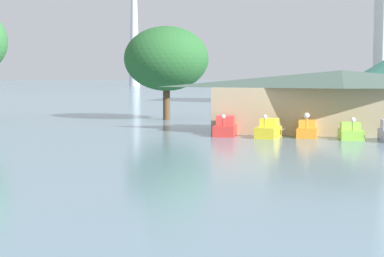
{
  "coord_description": "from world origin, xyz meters",
  "views": [
    {
      "loc": [
        14.02,
        -14.11,
        4.25
      ],
      "look_at": [
        7.3,
        18.37,
        1.5
      ],
      "focal_mm": 57.75,
      "sensor_mm": 36.0,
      "label": 1
    }
  ],
  "objects_px": {
    "pedal_boat_orange": "(307,130)",
    "pedal_boat_lime": "(351,132)",
    "pedal_boat_red": "(225,128)",
    "boathouse": "(341,100)",
    "shoreline_tree_mid": "(166,59)",
    "pedal_boat_yellow": "(268,130)"
  },
  "relations": [
    {
      "from": "pedal_boat_orange",
      "to": "pedal_boat_lime",
      "type": "xyz_separation_m",
      "value": [
        2.99,
        -0.86,
        -0.03
      ]
    },
    {
      "from": "pedal_boat_red",
      "to": "boathouse",
      "type": "bearing_deg",
      "value": 116.39
    },
    {
      "from": "boathouse",
      "to": "pedal_boat_red",
      "type": "bearing_deg",
      "value": -152.22
    },
    {
      "from": "pedal_boat_lime",
      "to": "shoreline_tree_mid",
      "type": "bearing_deg",
      "value": -138.06
    },
    {
      "from": "pedal_boat_lime",
      "to": "boathouse",
      "type": "relative_size",
      "value": 0.13
    },
    {
      "from": "pedal_boat_red",
      "to": "shoreline_tree_mid",
      "type": "height_order",
      "value": "shoreline_tree_mid"
    },
    {
      "from": "pedal_boat_red",
      "to": "boathouse",
      "type": "relative_size",
      "value": 0.12
    },
    {
      "from": "pedal_boat_red",
      "to": "shoreline_tree_mid",
      "type": "xyz_separation_m",
      "value": [
        -8.43,
        16.03,
        5.55
      ]
    },
    {
      "from": "pedal_boat_yellow",
      "to": "boathouse",
      "type": "bearing_deg",
      "value": 143.4
    },
    {
      "from": "shoreline_tree_mid",
      "to": "pedal_boat_orange",
      "type": "bearing_deg",
      "value": -47.87
    },
    {
      "from": "pedal_boat_orange",
      "to": "shoreline_tree_mid",
      "type": "relative_size",
      "value": 0.29
    },
    {
      "from": "pedal_boat_orange",
      "to": "pedal_boat_lime",
      "type": "relative_size",
      "value": 1.03
    },
    {
      "from": "pedal_boat_red",
      "to": "boathouse",
      "type": "xyz_separation_m",
      "value": [
        8.33,
        4.39,
        1.93
      ]
    },
    {
      "from": "shoreline_tree_mid",
      "to": "boathouse",
      "type": "bearing_deg",
      "value": -34.78
    },
    {
      "from": "pedal_boat_red",
      "to": "pedal_boat_orange",
      "type": "relative_size",
      "value": 0.92
    },
    {
      "from": "shoreline_tree_mid",
      "to": "pedal_boat_red",
      "type": "bearing_deg",
      "value": -62.27
    },
    {
      "from": "pedal_boat_red",
      "to": "pedal_boat_yellow",
      "type": "height_order",
      "value": "pedal_boat_yellow"
    },
    {
      "from": "pedal_boat_red",
      "to": "shoreline_tree_mid",
      "type": "distance_m",
      "value": 18.94
    },
    {
      "from": "pedal_boat_yellow",
      "to": "boathouse",
      "type": "relative_size",
      "value": 0.13
    },
    {
      "from": "pedal_boat_red",
      "to": "pedal_boat_lime",
      "type": "distance_m",
      "value": 8.89
    },
    {
      "from": "pedal_boat_orange",
      "to": "shoreline_tree_mid",
      "type": "height_order",
      "value": "shoreline_tree_mid"
    },
    {
      "from": "pedal_boat_lime",
      "to": "pedal_boat_yellow",
      "type": "bearing_deg",
      "value": -92.78
    }
  ]
}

